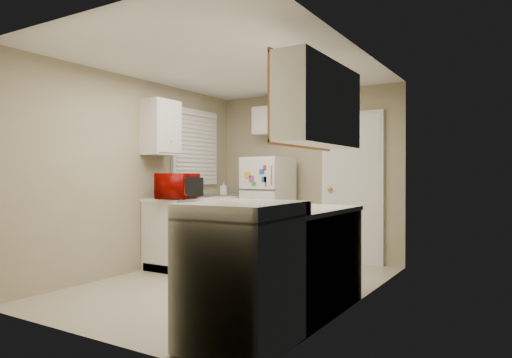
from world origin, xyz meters
The scene contains 19 objects.
floor centered at (0.00, 0.00, 0.00)m, with size 3.80×3.80×0.00m, color beige.
ceiling centered at (0.00, 0.00, 2.40)m, with size 3.80×3.80×0.00m, color white.
wall_left centered at (-1.40, 0.00, 1.20)m, with size 3.80×3.80×0.00m, color tan.
wall_right centered at (1.40, 0.00, 1.20)m, with size 3.80×3.80×0.00m, color tan.
wall_back centered at (0.00, 1.90, 1.20)m, with size 2.80×2.80×0.00m, color tan.
wall_front centered at (0.00, -1.90, 1.20)m, with size 2.80×2.80×0.00m, color tan.
left_counter centered at (-1.10, 0.90, 0.45)m, with size 0.60×1.80×0.90m, color silver.
dishwasher centered at (-0.81, 0.30, 0.49)m, with size 0.03×0.58×0.72m, color black.
sink centered at (-1.10, 1.05, 0.86)m, with size 0.54×0.74×0.16m, color gray.
microwave centered at (-0.97, 0.22, 1.05)m, with size 0.32×0.57×0.38m, color #8D0501.
soap_bottle centered at (-1.15, 1.46, 1.00)m, with size 0.09×0.09×0.21m, color white.
window_blinds centered at (-1.36, 1.05, 1.60)m, with size 0.10×0.98×1.08m, color silver.
upper_cabinet_left centered at (-1.25, 0.22, 1.80)m, with size 0.30×0.45×0.70m, color silver.
refrigerator centered at (-0.41, 1.50, 0.72)m, with size 0.60×0.58×1.45m, color silver.
cabinet_over_fridge centered at (-0.40, 1.75, 2.00)m, with size 0.70×0.30×0.40m, color silver.
interior_door centered at (0.70, 1.86, 1.02)m, with size 0.86×0.06×2.08m, color silver.
right_counter centered at (1.10, -0.80, 0.45)m, with size 0.60×2.00×0.90m, color silver.
stove centered at (1.08, -1.42, 0.51)m, with size 0.68×0.84×1.02m, color silver.
upper_cabinet_right centered at (1.25, -0.50, 1.80)m, with size 0.30×1.20×0.70m, color silver.
Camera 1 is at (2.82, -4.10, 1.20)m, focal length 32.00 mm.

